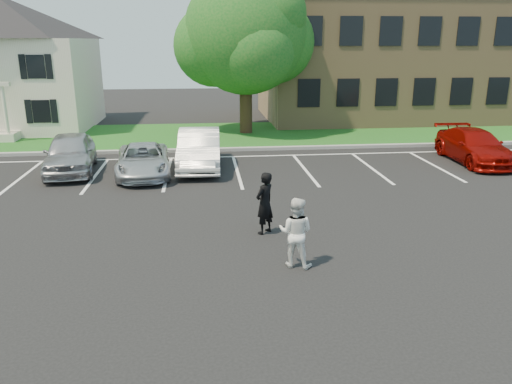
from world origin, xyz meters
TOP-DOWN VIEW (x-y plane):
  - ground_plane at (0.00, 0.00)m, footprint 90.00×90.00m
  - curb at (0.00, 12.00)m, footprint 40.00×0.30m
  - grass_strip at (0.00, 16.00)m, footprint 44.00×8.00m
  - stall_lines at (1.40, 8.95)m, footprint 34.00×5.36m
  - house at (-13.00, 19.97)m, footprint 10.30×9.22m
  - office_building at (14.00, 21.99)m, footprint 22.40×10.40m
  - tree at (1.20, 16.60)m, footprint 7.80×7.20m
  - man_black_suit at (0.26, 1.20)m, footprint 0.74×0.74m
  - man_white_shirt at (0.71, -0.95)m, footprint 1.00×0.91m
  - car_silver_west at (-6.66, 8.68)m, footprint 2.43×4.77m
  - car_silver_minivan at (-3.71, 7.84)m, footprint 2.37×4.49m
  - car_white_sedan at (-1.51, 8.78)m, footprint 1.81×4.87m
  - car_red_compact at (10.36, 8.54)m, footprint 2.10×4.87m

SIDE VIEW (x-z plane):
  - ground_plane at x=0.00m, z-range 0.00..0.00m
  - stall_lines at x=1.40m, z-range 0.00..0.01m
  - grass_strip at x=0.00m, z-range 0.00..0.08m
  - curb at x=0.00m, z-range 0.00..0.15m
  - car_silver_minivan at x=-3.71m, z-range 0.00..1.20m
  - car_red_compact at x=10.36m, z-range 0.00..1.40m
  - car_silver_west at x=-6.66m, z-range 0.00..1.56m
  - car_white_sedan at x=-1.51m, z-range 0.00..1.59m
  - man_white_shirt at x=0.71m, z-range 0.00..1.68m
  - man_black_suit at x=0.26m, z-range 0.00..1.73m
  - house at x=-13.00m, z-range 0.03..7.63m
  - office_building at x=14.00m, z-range 0.01..8.31m
  - tree at x=1.20m, z-range 0.95..9.75m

